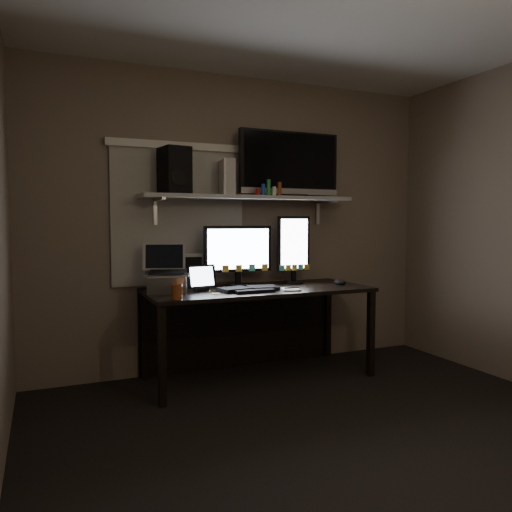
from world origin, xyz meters
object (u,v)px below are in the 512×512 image
laptop (168,268)px  speaker (174,171)px  game_console (226,178)px  tv (289,164)px  mouse (340,282)px  monitor_portrait (294,249)px  monitor_landscape (238,255)px  tablet (201,278)px  keyboard (249,289)px  desk (252,307)px  cup (177,291)px

laptop → speaker: size_ratio=1.01×
game_console → speaker: (-0.44, -0.03, 0.04)m
tv → mouse: bearing=-43.4°
monitor_portrait → game_console: 0.85m
monitor_landscape → tablet: (-0.37, -0.17, -0.15)m
mouse → speaker: speaker is taller
keyboard → mouse: (0.84, 0.02, 0.01)m
monitor_landscape → monitor_portrait: 0.51m
monitor_portrait → tablet: (-0.88, -0.15, -0.19)m
game_console → laptop: bearing=-151.9°
tablet → game_console: 0.87m
monitor_landscape → laptop: monitor_landscape is taller
monitor_portrait → game_console: size_ratio=2.03×
monitor_landscape → keyboard: 0.37m
desk → monitor_portrait: (0.41, 0.04, 0.47)m
mouse → tv: (-0.33, 0.30, 1.01)m
mouse → game_console: game_console is taller
monitor_portrait → keyboard: bearing=-152.3°
tv → game_console: size_ratio=3.19×
tablet → cup: tablet is taller
mouse → tablet: bearing=163.1°
mouse → laptop: bearing=162.5°
tv → speaker: bearing=-179.1°
cup → speaker: 1.01m
laptop → tv: size_ratio=0.40×
keyboard → monitor_portrait: bearing=25.1°
mouse → cup: 1.48m
laptop → desk: bearing=23.6°
mouse → cup: size_ratio=1.12×
laptop → tv: bearing=26.4°
tablet → tv: size_ratio=0.25×
mouse → game_console: 1.30m
monitor_landscape → desk: bearing=-30.5°
mouse → game_console: bearing=149.0°
desk → mouse: mouse is taller
keyboard → laptop: (-0.60, 0.14, 0.17)m
monitor_landscape → tablet: size_ratio=2.49×
desk → cup: 0.89m
laptop → game_console: size_ratio=1.26×
monitor_portrait → speaker: (-1.04, 0.03, 0.64)m
tablet → monitor_landscape: bearing=13.9°
desk → laptop: size_ratio=4.90×
tablet → tv: (0.86, 0.21, 0.93)m
monitor_portrait → laptop: bearing=-172.6°
tablet → game_console: size_ratio=0.81×
tv → speaker: 1.02m
cup → tv: (1.13, 0.52, 0.97)m
monitor_landscape → cup: 0.83m
tv → desk: bearing=-166.7°
monitor_landscape → keyboard: bearing=-94.0°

